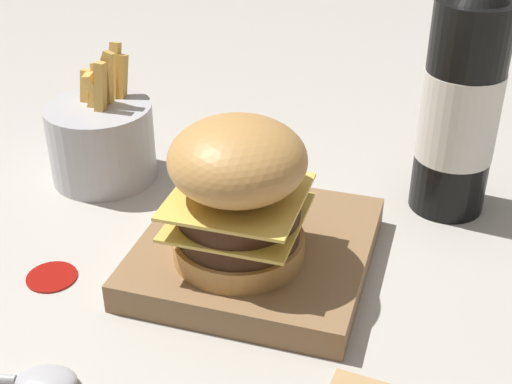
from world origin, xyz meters
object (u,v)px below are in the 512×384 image
Objects in this scene: serving_board at (256,251)px; burger at (238,191)px; ketchup_bottle at (461,105)px; fries_basket at (102,140)px; spoon at (19,380)px.

serving_board is 0.09m from burger.
ketchup_bottle is at bearing 134.11° from serving_board.
fries_basket reaches higher than spoon.
serving_board is 0.25m from ketchup_bottle.
burger is at bearing 56.01° from fries_basket.
spoon is at bearing 15.70° from fries_basket.
fries_basket is at bearing -117.20° from serving_board.
serving_board is at bearing 44.64° from spoon.
ketchup_bottle reaches higher than spoon.
serving_board is at bearing 62.80° from fries_basket.
ketchup_bottle is at bearing 37.86° from spoon.
fries_basket is at bearing -82.61° from ketchup_bottle.
ketchup_bottle is (-0.19, 0.17, 0.02)m from burger.
spoon is (0.17, -0.12, -0.09)m from burger.
burger is at bearing -13.59° from serving_board.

